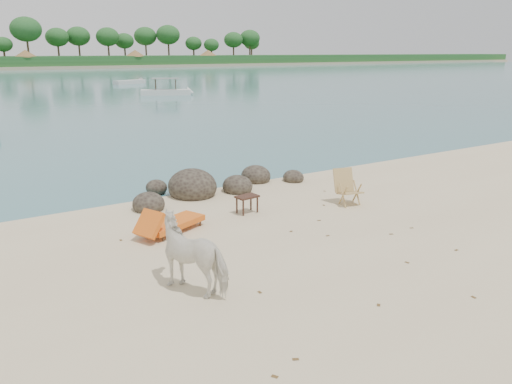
% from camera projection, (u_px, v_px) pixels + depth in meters
% --- Properties ---
extents(boulders, '(6.20, 2.73, 1.12)m').
position_uv_depth(boulders, '(208.00, 187.00, 15.87)').
color(boulders, black).
rests_on(boulders, ground).
extents(cow, '(1.45, 1.83, 1.41)m').
position_uv_depth(cow, '(196.00, 254.00, 9.33)').
color(cow, white).
rests_on(cow, ground).
extents(side_table, '(0.65, 0.45, 0.49)m').
position_uv_depth(side_table, '(247.00, 205.00, 13.83)').
color(side_table, black).
rests_on(side_table, ground).
extents(lounge_chair, '(2.15, 1.44, 0.61)m').
position_uv_depth(lounge_chair, '(174.00, 221.00, 12.41)').
color(lounge_chair, orange).
rests_on(lounge_chair, ground).
extents(deck_chair, '(0.82, 0.87, 1.03)m').
position_uv_depth(deck_chair, '(350.00, 189.00, 14.51)').
color(deck_chair, tan).
rests_on(deck_chair, ground).
extents(boat_mid, '(5.74, 3.56, 2.80)m').
position_uv_depth(boat_mid, '(165.00, 81.00, 51.55)').
color(boat_mid, silver).
rests_on(boat_mid, water).
extents(boat_far, '(5.46, 3.17, 0.63)m').
position_uv_depth(boat_far, '(130.00, 81.00, 69.22)').
color(boat_far, silver).
rests_on(boat_far, water).
extents(dead_leaves, '(7.02, 7.21, 0.00)m').
position_uv_depth(dead_leaves, '(313.00, 248.00, 11.46)').
color(dead_leaves, brown).
rests_on(dead_leaves, ground).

